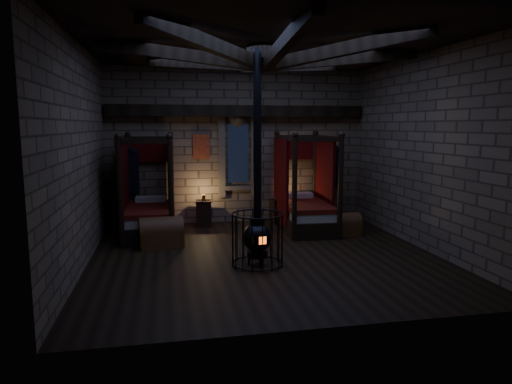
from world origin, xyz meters
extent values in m
cube|color=black|center=(0.00, 0.00, 0.00)|extent=(7.00, 7.00, 0.01)
cube|color=#847054|center=(0.00, 3.50, 2.10)|extent=(7.00, 0.02, 4.20)
cube|color=#847054|center=(0.00, -3.50, 2.10)|extent=(7.00, 0.02, 4.20)
cube|color=#847054|center=(-3.50, 0.00, 2.10)|extent=(0.02, 7.00, 4.20)
cube|color=#847054|center=(3.50, 0.00, 2.10)|extent=(0.02, 7.00, 4.20)
cube|color=black|center=(0.00, 0.00, 4.20)|extent=(7.00, 7.00, 0.01)
cube|color=black|center=(0.00, 3.32, 3.05)|extent=(6.86, 0.35, 0.30)
cylinder|color=black|center=(0.00, 0.00, 4.05)|extent=(0.70, 0.70, 0.25)
cube|color=black|center=(0.00, 3.45, 1.90)|extent=(0.55, 0.04, 1.60)
cube|color=maroon|center=(-1.00, 3.46, 2.10)|extent=(0.45, 0.03, 0.65)
cube|color=black|center=(-2.80, 3.34, 1.45)|extent=(0.30, 0.10, 1.15)
cube|color=black|center=(2.80, 3.34, 1.45)|extent=(0.30, 0.10, 1.15)
cube|color=black|center=(-2.38, 2.28, 0.20)|extent=(1.21, 2.27, 0.39)
cube|color=beige|center=(-2.38, 2.28, 0.50)|extent=(1.08, 2.10, 0.24)
cube|color=maroon|center=(-2.38, 2.28, 0.65)|extent=(1.14, 2.14, 0.11)
cube|color=beige|center=(-2.36, 3.10, 0.76)|extent=(0.76, 0.39, 0.15)
cube|color=#4E0606|center=(-2.36, 3.39, 2.00)|extent=(1.19, 0.07, 0.60)
cylinder|color=black|center=(-2.94, 1.20, 1.19)|extent=(0.12, 0.12, 2.38)
cylinder|color=black|center=(-2.90, 3.37, 1.19)|extent=(0.12, 0.12, 2.38)
cylinder|color=black|center=(-1.86, 1.18, 1.19)|extent=(0.12, 0.12, 2.38)
cylinder|color=black|center=(-1.82, 3.35, 1.19)|extent=(0.12, 0.12, 2.38)
cube|color=#4E0606|center=(-2.95, 2.61, 1.25)|extent=(0.09, 1.63, 2.11)
cube|color=#4E0606|center=(-1.80, 2.59, 1.25)|extent=(0.09, 1.63, 2.11)
cube|color=black|center=(1.53, 2.11, 0.20)|extent=(1.30, 2.33, 0.39)
cube|color=beige|center=(1.53, 2.11, 0.50)|extent=(1.16, 2.15, 0.24)
cube|color=maroon|center=(1.53, 2.11, 0.66)|extent=(1.22, 2.20, 0.11)
cube|color=beige|center=(1.57, 2.94, 0.77)|extent=(0.78, 0.42, 0.15)
cube|color=#4E0606|center=(1.59, 3.23, 2.03)|extent=(1.21, 0.12, 0.60)
cylinder|color=black|center=(0.93, 1.04, 1.20)|extent=(0.12, 0.12, 2.41)
cylinder|color=black|center=(1.04, 3.23, 1.20)|extent=(0.12, 0.12, 2.41)
cylinder|color=black|center=(2.02, 0.99, 1.20)|extent=(0.12, 0.12, 2.41)
cylinder|color=black|center=(2.13, 3.17, 1.20)|extent=(0.12, 0.12, 2.41)
cube|color=#4E0606|center=(0.97, 2.46, 1.26)|extent=(0.15, 1.64, 2.13)
cube|color=#4E0606|center=(2.13, 2.41, 1.26)|extent=(0.15, 1.64, 2.13)
cube|color=brown|center=(-2.09, 1.10, 0.19)|extent=(1.00, 0.68, 0.39)
cylinder|color=brown|center=(-2.09, 1.10, 0.39)|extent=(1.00, 0.68, 0.57)
cube|color=#B39237|center=(-2.52, 1.05, 0.19)|extent=(0.12, 0.60, 0.41)
cube|color=#B39237|center=(-1.66, 1.15, 0.19)|extent=(0.12, 0.60, 0.41)
cube|color=brown|center=(2.28, 1.36, 0.16)|extent=(0.82, 0.55, 0.32)
cylinder|color=brown|center=(2.28, 1.36, 0.32)|extent=(0.82, 0.55, 0.47)
cube|color=#B39237|center=(1.93, 1.31, 0.16)|extent=(0.10, 0.49, 0.34)
cube|color=#B39237|center=(2.64, 1.40, 0.16)|extent=(0.10, 0.49, 0.34)
cube|color=black|center=(-1.00, 3.02, 0.33)|extent=(0.43, 0.41, 0.66)
cube|color=black|center=(-1.00, 3.02, 0.68)|extent=(0.47, 0.45, 0.04)
cylinder|color=#B39237|center=(-1.00, 3.02, 0.77)|extent=(0.09, 0.09, 0.15)
cube|color=black|center=(1.04, 3.03, 0.31)|extent=(0.44, 0.42, 0.63)
cube|color=black|center=(1.04, 3.03, 0.64)|extent=(0.48, 0.46, 0.04)
cube|color=brown|center=(1.04, 3.03, 0.70)|extent=(0.18, 0.14, 0.04)
cylinder|color=black|center=(-0.27, -0.62, 0.22)|extent=(0.40, 0.40, 0.10)
sphere|color=black|center=(-0.27, -0.62, 0.55)|extent=(0.56, 0.56, 0.56)
cylinder|color=black|center=(-0.27, -0.62, 0.85)|extent=(0.28, 0.28, 0.14)
cube|color=#FF5914|center=(-0.22, -0.89, 0.55)|extent=(0.14, 0.04, 0.14)
cylinder|color=black|center=(-0.27, -0.62, 2.48)|extent=(0.15, 0.15, 3.15)
torus|color=black|center=(-0.27, -0.62, 0.04)|extent=(0.99, 0.99, 0.03)
torus|color=black|center=(-0.27, -0.62, 1.00)|extent=(0.99, 0.99, 0.03)
camera|label=1|loc=(-1.94, -8.93, 2.66)|focal=32.00mm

